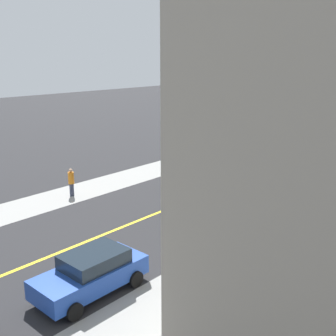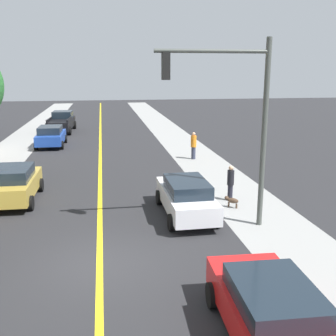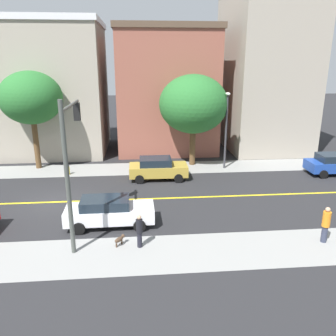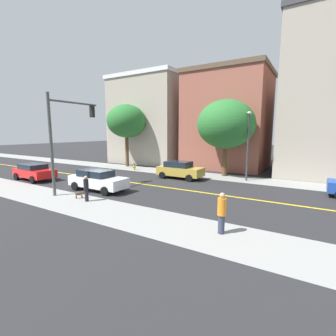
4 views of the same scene
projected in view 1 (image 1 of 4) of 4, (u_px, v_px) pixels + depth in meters
The scene contains 15 objects.
ground_plane at pixel (266, 169), 33.02m from camera, with size 140.00×140.00×0.00m, color #262628.
sidewalk_right at pixel (201, 156), 37.17m from camera, with size 3.28×126.00×0.01m, color gray.
road_centerline_stripe at pixel (266, 169), 33.02m from camera, with size 0.20×126.00×0.00m, color yellow.
street_tree_right_corner at pixel (309, 135), 19.93m from camera, with size 5.53×5.53×7.40m.
fire_hydrant at pixel (336, 177), 29.51m from camera, with size 0.44×0.24×0.78m.
parking_meter at pixel (292, 195), 24.23m from camera, with size 0.12×0.18×1.32m.
traffic_light_mast at pixel (201, 110), 33.35m from camera, with size 4.12×0.32×6.90m.
street_lamp at pixel (259, 166), 19.29m from camera, with size 0.70×0.36×6.08m.
red_sedan_right_curb at pixel (254, 145), 38.26m from camera, with size 2.21×4.29×1.44m.
blue_sedan_left_curb at pixel (91, 272), 15.68m from camera, with size 2.14×4.37×1.59m.
gold_sedan_left_curb at pixel (269, 188), 25.53m from camera, with size 2.12×4.25×1.61m.
white_sedan_right_curb at pixel (203, 161), 32.37m from camera, with size 1.99×4.64×1.54m.
pedestrian_black_shirt at pixel (167, 159), 32.73m from camera, with size 0.31×0.31×1.63m.
pedestrian_orange_shirt at pixel (71, 182), 26.50m from camera, with size 0.37×0.37×1.81m.
small_dog at pixel (177, 164), 33.41m from camera, with size 0.58×0.53×0.48m.
Camera 1 is at (-15.26, 29.02, 8.74)m, focal length 44.54 mm.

